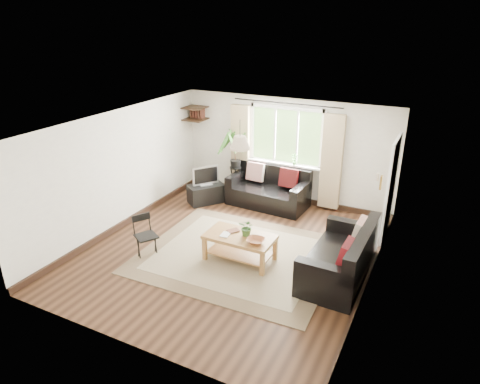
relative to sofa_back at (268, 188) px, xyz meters
The scene contains 24 objects.
floor 2.29m from the sofa_back, 84.70° to the right, with size 5.50×5.50×0.00m, color black.
ceiling 3.00m from the sofa_back, 84.70° to the right, with size 5.50×5.50×0.00m, color white.
wall_back 0.95m from the sofa_back, 67.64° to the left, with size 5.00×0.02×2.40m, color white.
wall_front 5.06m from the sofa_back, 87.62° to the right, with size 5.00×0.02×2.40m, color white.
wall_left 3.30m from the sofa_back, 135.60° to the right, with size 0.02×5.50×2.40m, color white.
wall_right 3.60m from the sofa_back, 39.65° to the right, with size 0.02×5.50×2.40m, color white.
rug 2.37m from the sofa_back, 80.01° to the right, with size 3.41×2.92×0.02m, color beige.
window 1.24m from the sofa_back, 65.93° to the left, with size 2.50×0.16×2.16m, color white, non-canonical shape.
door 2.79m from the sofa_back, 11.49° to the right, with size 0.06×0.96×2.06m, color silver.
corner_shelf 2.53m from the sofa_back, behind, with size 0.50×0.50×0.34m, color black, non-canonical shape.
pendant_lamp 2.47m from the sofa_back, 83.57° to the right, with size 0.36×0.36×0.54m, color beige, non-canonical shape.
wall_sconce 3.53m from the sofa_back, 36.39° to the right, with size 0.12×0.12×0.28m, color beige, non-canonical shape.
sofa_back is the anchor object (origin of this frame).
sofa_right 3.08m from the sofa_back, 44.60° to the right, with size 0.91×1.82×0.86m, color black, non-canonical shape.
coffee_table 2.49m from the sofa_back, 78.38° to the right, with size 1.22×0.66×0.50m, color brown, non-canonical shape.
table_plant 2.46m from the sofa_back, 75.58° to the right, with size 0.28×0.24×0.31m, color #355F26.
bowl 2.68m from the sofa_back, 71.45° to the right, with size 0.30×0.30×0.07m, color #9D5A36.
book_a 2.55m from the sofa_back, 85.73° to the right, with size 0.15×0.21×0.02m, color silver.
book_b 2.31m from the sofa_back, 83.62° to the right, with size 0.15×0.21×0.02m, color brown.
tv_stand 1.45m from the sofa_back, 160.42° to the right, with size 0.80×0.45×0.43m, color black.
tv 1.46m from the sofa_back, 160.42° to the right, with size 0.62×0.21×0.47m, color #A5A5AA, non-canonical shape.
palm_stand 0.99m from the sofa_back, behind, with size 0.63×0.63×1.62m, color black, non-canonical shape.
folding_chair 3.23m from the sofa_back, 109.55° to the right, with size 0.39×0.39×0.76m, color black, non-canonical shape.
sill_plant 0.88m from the sofa_back, 40.10° to the left, with size 0.14×0.10×0.27m, color #2D6023.
Camera 1 is at (3.25, -6.10, 4.06)m, focal length 32.00 mm.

